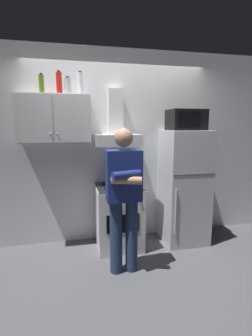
{
  "coord_description": "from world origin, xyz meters",
  "views": [
    {
      "loc": [
        -0.62,
        -2.9,
        1.68
      ],
      "look_at": [
        0.0,
        0.0,
        1.15
      ],
      "focal_mm": 26.17,
      "sensor_mm": 36.0,
      "label": 1
    }
  ],
  "objects_px": {
    "cooking_pot": "(130,183)",
    "bottle_vodka_clear": "(80,84)",
    "bottle_canister_steel": "(68,86)",
    "stove_oven": "(119,216)",
    "person_standing": "(124,196)",
    "range_hood": "(117,131)",
    "upper_cabinet": "(54,119)",
    "bottle_olive_oil": "(41,84)",
    "microwave": "(186,120)",
    "refrigerator": "(184,187)",
    "bottle_soda_red": "(59,83)"
  },
  "relations": [
    {
      "from": "stove_oven",
      "to": "range_hood",
      "type": "height_order",
      "value": "range_hood"
    },
    {
      "from": "bottle_olive_oil",
      "to": "bottle_canister_steel",
      "type": "xyz_separation_m",
      "value": [
        0.32,
        -0.02,
        -0.02
      ]
    },
    {
      "from": "bottle_olive_oil",
      "to": "stove_oven",
      "type": "bearing_deg",
      "value": -9.62
    },
    {
      "from": "stove_oven",
      "to": "person_standing",
      "type": "distance_m",
      "value": 0.77
    },
    {
      "from": "bottle_canister_steel",
      "to": "cooking_pot",
      "type": "bearing_deg",
      "value": -19.27
    },
    {
      "from": "range_hood",
      "to": "bottle_olive_oil",
      "type": "relative_size",
      "value": 3.01
    },
    {
      "from": "person_standing",
      "to": "bottle_vodka_clear",
      "type": "xyz_separation_m",
      "value": [
        -0.41,
        0.76,
        1.29
      ]
    },
    {
      "from": "upper_cabinet",
      "to": "stove_oven",
      "type": "relative_size",
      "value": 1.03
    },
    {
      "from": "person_standing",
      "to": "cooking_pot",
      "type": "distance_m",
      "value": 0.52
    },
    {
      "from": "stove_oven",
      "to": "bottle_olive_oil",
      "type": "bearing_deg",
      "value": 170.38
    },
    {
      "from": "cooking_pot",
      "to": "bottle_vodka_clear",
      "type": "height_order",
      "value": "bottle_vodka_clear"
    },
    {
      "from": "bottle_soda_red",
      "to": "bottle_canister_steel",
      "type": "height_order",
      "value": "bottle_soda_red"
    },
    {
      "from": "stove_oven",
      "to": "bottle_vodka_clear",
      "type": "relative_size",
      "value": 2.99
    },
    {
      "from": "stove_oven",
      "to": "range_hood",
      "type": "xyz_separation_m",
      "value": [
        0.0,
        0.13,
        1.16
      ]
    },
    {
      "from": "stove_oven",
      "to": "range_hood",
      "type": "distance_m",
      "value": 1.17
    },
    {
      "from": "range_hood",
      "to": "bottle_vodka_clear",
      "type": "bearing_deg",
      "value": 176.27
    },
    {
      "from": "refrigerator",
      "to": "microwave",
      "type": "bearing_deg",
      "value": 90.9
    },
    {
      "from": "upper_cabinet",
      "to": "range_hood",
      "type": "relative_size",
      "value": 1.2
    },
    {
      "from": "person_standing",
      "to": "upper_cabinet",
      "type": "bearing_deg",
      "value": 135.74
    },
    {
      "from": "stove_oven",
      "to": "cooking_pot",
      "type": "xyz_separation_m",
      "value": [
        0.13,
        -0.12,
        0.5
      ]
    },
    {
      "from": "bottle_soda_red",
      "to": "person_standing",
      "type": "bearing_deg",
      "value": -48.19
    },
    {
      "from": "stove_oven",
      "to": "microwave",
      "type": "height_order",
      "value": "microwave"
    },
    {
      "from": "cooking_pot",
      "to": "bottle_olive_oil",
      "type": "bearing_deg",
      "value": 165.38
    },
    {
      "from": "stove_oven",
      "to": "cooking_pot",
      "type": "height_order",
      "value": "cooking_pot"
    },
    {
      "from": "stove_oven",
      "to": "person_standing",
      "type": "height_order",
      "value": "person_standing"
    },
    {
      "from": "refrigerator",
      "to": "cooking_pot",
      "type": "xyz_separation_m",
      "value": [
        -0.82,
        -0.12,
        0.13
      ]
    },
    {
      "from": "person_standing",
      "to": "bottle_olive_oil",
      "type": "xyz_separation_m",
      "value": [
        -0.88,
        0.76,
        1.27
      ]
    },
    {
      "from": "stove_oven",
      "to": "bottle_canister_steel",
      "type": "height_order",
      "value": "bottle_canister_steel"
    },
    {
      "from": "upper_cabinet",
      "to": "bottle_olive_oil",
      "type": "relative_size",
      "value": 3.61
    },
    {
      "from": "person_standing",
      "to": "bottle_canister_steel",
      "type": "xyz_separation_m",
      "value": [
        -0.57,
        0.75,
        1.25
      ]
    },
    {
      "from": "upper_cabinet",
      "to": "bottle_soda_red",
      "type": "distance_m",
      "value": 0.44
    },
    {
      "from": "range_hood",
      "to": "refrigerator",
      "type": "xyz_separation_m",
      "value": [
        0.95,
        -0.13,
        -0.8
      ]
    },
    {
      "from": "refrigerator",
      "to": "bottle_canister_steel",
      "type": "bearing_deg",
      "value": 174.85
    },
    {
      "from": "bottle_canister_steel",
      "to": "person_standing",
      "type": "bearing_deg",
      "value": -52.83
    },
    {
      "from": "upper_cabinet",
      "to": "stove_oven",
      "type": "bearing_deg",
      "value": -8.9
    },
    {
      "from": "upper_cabinet",
      "to": "refrigerator",
      "type": "height_order",
      "value": "upper_cabinet"
    },
    {
      "from": "bottle_vodka_clear",
      "to": "bottle_canister_steel",
      "type": "relative_size",
      "value": 1.33
    },
    {
      "from": "stove_oven",
      "to": "bottle_vodka_clear",
      "type": "distance_m",
      "value": 1.82
    },
    {
      "from": "range_hood",
      "to": "refrigerator",
      "type": "relative_size",
      "value": 0.47
    },
    {
      "from": "cooking_pot",
      "to": "person_standing",
      "type": "bearing_deg",
      "value": -110.3
    },
    {
      "from": "cooking_pot",
      "to": "bottle_canister_steel",
      "type": "distance_m",
      "value": 1.46
    },
    {
      "from": "person_standing",
      "to": "bottle_canister_steel",
      "type": "height_order",
      "value": "bottle_canister_steel"
    },
    {
      "from": "upper_cabinet",
      "to": "bottle_canister_steel",
      "type": "relative_size",
      "value": 4.11
    },
    {
      "from": "upper_cabinet",
      "to": "person_standing",
      "type": "height_order",
      "value": "upper_cabinet"
    },
    {
      "from": "refrigerator",
      "to": "cooking_pot",
      "type": "relative_size",
      "value": 5.08
    },
    {
      "from": "range_hood",
      "to": "upper_cabinet",
      "type": "bearing_deg",
      "value": -179.91
    },
    {
      "from": "microwave",
      "to": "bottle_olive_oil",
      "type": "height_order",
      "value": "bottle_olive_oil"
    },
    {
      "from": "person_standing",
      "to": "bottle_canister_steel",
      "type": "bearing_deg",
      "value": 127.17
    },
    {
      "from": "bottle_vodka_clear",
      "to": "bottle_olive_oil",
      "type": "distance_m",
      "value": 0.47
    },
    {
      "from": "bottle_olive_oil",
      "to": "cooking_pot",
      "type": "bearing_deg",
      "value": -14.62
    }
  ]
}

